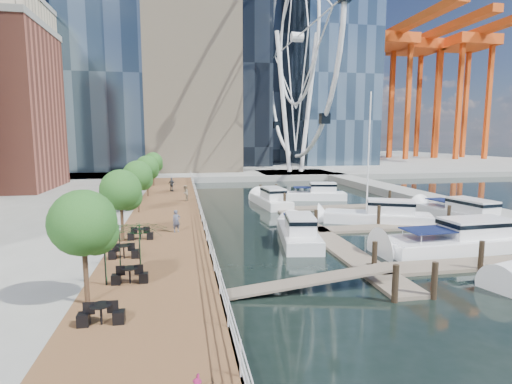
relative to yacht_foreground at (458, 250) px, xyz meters
name	(u,v)px	position (x,y,z in m)	size (l,w,h in m)	color
ground	(312,265)	(-10.74, -1.09, 0.00)	(520.00, 520.00, 0.00)	black
boardwalk	(167,215)	(-19.74, 13.91, 0.50)	(6.00, 60.00, 1.00)	brown
seawall	(200,214)	(-16.74, 13.91, 0.50)	(0.25, 60.00, 1.00)	#595954
land_far	(206,161)	(-10.74, 100.91, 0.50)	(200.00, 114.00, 1.00)	gray
breakwater	(420,198)	(9.26, 18.91, 0.50)	(4.00, 60.00, 1.00)	gray
pier	(295,174)	(3.26, 50.91, 0.50)	(14.00, 12.00, 1.00)	gray
railing	(199,203)	(-16.84, 13.91, 1.52)	(0.10, 60.00, 1.05)	white
floating_docks	(362,219)	(-2.77, 8.89, 0.49)	(16.00, 34.00, 2.60)	#6D6051
ferris_wheel	(297,38)	(3.26, 50.91, 25.92)	(5.80, 45.60, 47.80)	white
port_cranes	(420,98)	(56.93, 94.57, 20.00)	(40.00, 52.00, 38.00)	#D84C14
street_trees	(137,175)	(-22.14, 12.91, 4.29)	(2.60, 42.60, 4.60)	#3F2B1C
cafe_tables	(127,263)	(-21.14, -3.09, 1.37)	(2.50, 13.70, 0.74)	black
yacht_foreground	(458,250)	(0.00, 0.00, 0.00)	(3.17, 11.82, 2.15)	white
pedestrian_near	(176,221)	(-18.76, 4.65, 1.78)	(0.57, 0.38, 1.57)	#474C5F
pedestrian_mid	(185,193)	(-18.01, 18.63, 1.82)	(0.80, 0.62, 1.64)	gray
pedestrian_far	(172,184)	(-19.56, 26.60, 1.86)	(1.01, 0.42, 1.73)	#353B43
moored_yachts	(370,222)	(-1.66, 9.63, 0.00)	(21.01, 32.93, 11.50)	white
cafe_seating	(125,251)	(-21.07, -3.99, 2.22)	(4.82, 5.72, 2.65)	#0F391B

